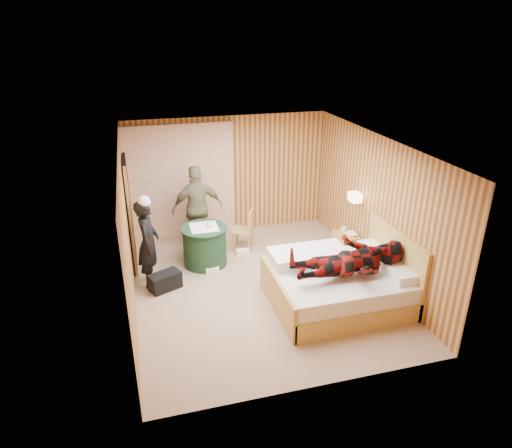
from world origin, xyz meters
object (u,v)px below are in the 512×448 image
object	(u,v)px
duffel_bag	(165,281)
man_on_bed	(352,252)
round_table	(205,245)
woman_standing	(148,243)
bed	(340,283)
wall_lamp	(355,197)
chair_far	(199,224)
nightstand	(345,246)
man_at_table	(198,208)
chair_near	(246,227)

from	to	relation	value
duffel_bag	man_on_bed	size ratio (longest dim) A/B	0.30
round_table	woman_standing	distance (m)	1.18
man_on_bed	bed	bearing A→B (deg)	97.61
wall_lamp	chair_far	bearing A→B (deg)	154.40
nightstand	round_table	distance (m)	2.70
chair_far	man_at_table	bearing A→B (deg)	90.22
duffel_bag	man_on_bed	xyz separation A→B (m)	(2.74, -1.37, 0.86)
man_at_table	man_on_bed	size ratio (longest dim) A/B	0.97
woman_standing	man_at_table	size ratio (longest dim) A/B	0.90
woman_standing	wall_lamp	bearing A→B (deg)	-82.15
wall_lamp	nightstand	bearing A→B (deg)	108.34
wall_lamp	chair_near	distance (m)	2.21
chair_near	bed	bearing A→B (deg)	47.57
nightstand	duffel_bag	distance (m)	3.48
round_table	chair_far	size ratio (longest dim) A/B	0.93
chair_near	round_table	bearing A→B (deg)	-41.98
chair_near	man_on_bed	world-z (taller)	man_on_bed
chair_near	wall_lamp	bearing A→B (deg)	84.47
chair_far	round_table	bearing A→B (deg)	-89.94
round_table	man_at_table	xyz separation A→B (m)	(0.00, 0.72, 0.48)
man_at_table	wall_lamp	bearing A→B (deg)	148.80
wall_lamp	woman_standing	size ratio (longest dim) A/B	0.17
bed	duffel_bag	xyz separation A→B (m)	(-2.71, 1.14, -0.19)
chair_far	man_at_table	world-z (taller)	man_at_table
wall_lamp	chair_far	distance (m)	3.09
round_table	woman_standing	xyz separation A→B (m)	(-1.03, -0.45, 0.39)
duffel_bag	woman_standing	xyz separation A→B (m)	(-0.21, 0.27, 0.62)
bed	man_at_table	distance (m)	3.24
wall_lamp	man_at_table	size ratio (longest dim) A/B	0.15
chair_far	man_on_bed	world-z (taller)	man_on_bed
woman_standing	man_at_table	xyz separation A→B (m)	(1.03, 1.17, 0.09)
wall_lamp	man_on_bed	world-z (taller)	man_on_bed
bed	man_on_bed	distance (m)	0.71
duffel_bag	man_at_table	xyz separation A→B (m)	(0.81, 1.44, 0.71)
bed	man_at_table	size ratio (longest dim) A/B	1.24
wall_lamp	round_table	bearing A→B (deg)	167.31
bed	chair_far	size ratio (longest dim) A/B	2.31
bed	nightstand	xyz separation A→B (m)	(0.76, 1.38, -0.07)
nightstand	duffel_bag	bearing A→B (deg)	-176.12
chair_far	duffel_bag	distance (m)	1.66
chair_near	woman_standing	distance (m)	2.13
round_table	chair_near	size ratio (longest dim) A/B	1.02
wall_lamp	duffel_bag	bearing A→B (deg)	-178.29
nightstand	chair_near	size ratio (longest dim) A/B	0.62
nightstand	chair_far	distance (m)	2.91
wall_lamp	round_table	distance (m)	2.91
bed	man_on_bed	xyz separation A→B (m)	(0.03, -0.23, 0.68)
chair_near	nightstand	bearing A→B (deg)	87.17
nightstand	woman_standing	bearing A→B (deg)	179.50
duffel_bag	chair_near	bearing A→B (deg)	9.24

